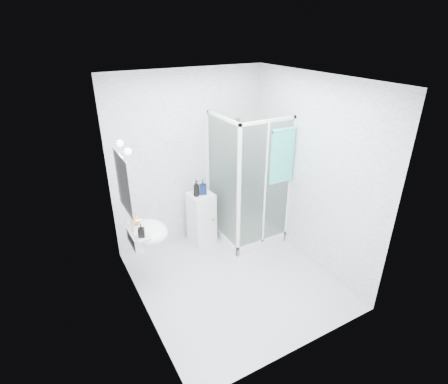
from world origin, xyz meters
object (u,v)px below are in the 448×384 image
shower_enclosure (246,214)px  shampoo_bottle_a (196,188)px  soap_dispenser_black (141,231)px  shampoo_bottle_b (203,187)px  soap_dispenser_orange (135,219)px  hand_towel (282,154)px  storage_cabinet (202,218)px  wall_basin (147,233)px

shower_enclosure → shampoo_bottle_a: 0.91m
shampoo_bottle_a → soap_dispenser_black: 1.27m
shampoo_bottle_b → soap_dispenser_orange: size_ratio=1.31×
shower_enclosure → hand_towel: (0.31, -0.40, 1.05)m
shampoo_bottle_b → shampoo_bottle_a: bearing=-171.3°
storage_cabinet → shampoo_bottle_b: (0.03, -0.01, 0.53)m
shower_enclosure → wall_basin: size_ratio=3.57×
wall_basin → soap_dispenser_black: size_ratio=3.38×
wall_basin → soap_dispenser_black: soap_dispenser_black is taller
wall_basin → storage_cabinet: wall_basin is taller
shampoo_bottle_a → hand_towel: bearing=-32.1°
soap_dispenser_orange → soap_dispenser_black: 0.30m
shower_enclosure → storage_cabinet: size_ratio=2.40×
soap_dispenser_black → storage_cabinet: bearing=33.5°
storage_cabinet → soap_dispenser_black: bearing=-152.4°
storage_cabinet → shampoo_bottle_b: size_ratio=3.80×
hand_towel → soap_dispenser_orange: hand_towel is taller
wall_basin → soap_dispenser_orange: bearing=122.3°
storage_cabinet → soap_dispenser_black: 1.45m
shower_enclosure → soap_dispenser_black: 1.89m
hand_towel → soap_dispenser_orange: bearing=173.8°
shower_enclosure → shampoo_bottle_b: shower_enclosure is taller
shower_enclosure → soap_dispenser_black: size_ratio=12.09×
wall_basin → soap_dispenser_black: 0.24m
shampoo_bottle_b → soap_dispenser_black: shampoo_bottle_b is taller
hand_towel → shampoo_bottle_b: 1.25m
hand_towel → soap_dispenser_black: bearing=-177.9°
hand_towel → soap_dispenser_black: hand_towel is taller
shampoo_bottle_a → shampoo_bottle_b: (0.11, 0.02, -0.01)m
shower_enclosure → storage_cabinet: shower_enclosure is taller
wall_basin → hand_towel: hand_towel is taller
storage_cabinet → soap_dispenser_orange: soap_dispenser_orange is taller
storage_cabinet → shampoo_bottle_b: bearing=-24.4°
soap_dispenser_black → soap_dispenser_orange: bearing=86.8°
wall_basin → shampoo_bottle_a: (0.94, 0.56, 0.16)m
shampoo_bottle_a → soap_dispenser_black: shampoo_bottle_a is taller
soap_dispenser_orange → storage_cabinet: bearing=21.9°
shampoo_bottle_b → shower_enclosure: bearing=-23.3°
hand_towel → shampoo_bottle_b: size_ratio=3.57×
shampoo_bottle_a → shampoo_bottle_b: size_ratio=1.12×
soap_dispenser_black → shampoo_bottle_b: bearing=32.4°
shower_enclosure → soap_dispenser_black: shower_enclosure is taller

